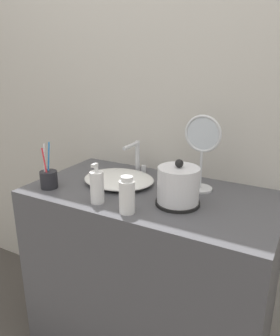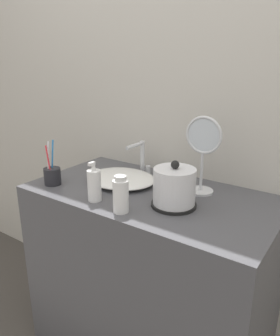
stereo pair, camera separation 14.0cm
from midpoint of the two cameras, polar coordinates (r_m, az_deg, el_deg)
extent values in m
cube|color=beige|center=(1.58, 10.85, 13.60)|extent=(6.00, 0.04, 2.60)
cube|color=#4C4C51|center=(1.63, 4.23, -18.73)|extent=(1.07, 0.57, 0.88)
ellipsoid|color=white|center=(1.51, -0.71, -1.83)|extent=(0.33, 0.28, 0.04)
cylinder|color=silver|center=(1.63, 2.89, 1.92)|extent=(0.02, 0.02, 0.16)
cylinder|color=silver|center=(1.56, 1.70, 3.91)|extent=(0.02, 0.13, 0.02)
cylinder|color=silver|center=(1.63, 3.89, -0.32)|extent=(0.02, 0.02, 0.04)
cylinder|color=black|center=(1.29, 9.01, -6.36)|extent=(0.18, 0.18, 0.01)
cylinder|color=silver|center=(1.27, 9.16, -3.47)|extent=(0.16, 0.16, 0.15)
sphere|color=black|center=(1.23, 9.38, 0.52)|extent=(0.03, 0.03, 0.03)
cylinder|color=#232328|center=(1.52, -12.49, -1.46)|extent=(0.08, 0.08, 0.08)
cylinder|color=white|center=(1.50, -13.15, 1.33)|extent=(0.02, 0.03, 0.17)
cylinder|color=#338CE0|center=(1.51, -12.48, 1.57)|extent=(0.03, 0.01, 0.18)
cylinder|color=#E5333F|center=(1.49, -13.06, 0.91)|extent=(0.03, 0.01, 0.15)
cylinder|color=white|center=(1.31, -4.94, -3.13)|extent=(0.05, 0.05, 0.13)
cylinder|color=white|center=(1.28, -5.03, 0.04)|extent=(0.02, 0.02, 0.02)
cube|color=white|center=(1.27, -5.33, 0.70)|extent=(0.01, 0.03, 0.01)
cylinder|color=white|center=(1.21, -0.06, -5.02)|extent=(0.06, 0.06, 0.12)
cylinder|color=white|center=(1.18, -0.06, -1.84)|extent=(0.04, 0.04, 0.02)
cylinder|color=silver|center=(1.44, 13.21, -3.97)|extent=(0.11, 0.11, 0.01)
cylinder|color=silver|center=(1.41, 13.47, -0.66)|extent=(0.01, 0.01, 0.17)
torus|color=silver|center=(1.37, 13.95, 5.53)|extent=(0.16, 0.01, 0.16)
cylinder|color=silver|center=(1.37, 13.95, 5.53)|extent=(0.13, 0.00, 0.13)
camera|label=1|loc=(0.07, -87.14, 0.95)|focal=35.00mm
camera|label=2|loc=(0.07, 92.86, -0.95)|focal=35.00mm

